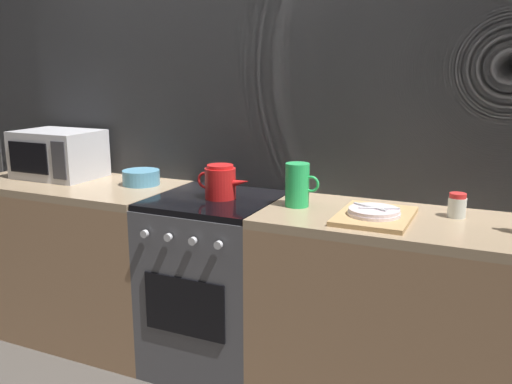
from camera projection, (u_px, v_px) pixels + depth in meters
ground_plane at (217, 363)px, 2.86m from camera, size 8.00×8.00×0.00m
back_wall at (243, 130)px, 2.88m from camera, size 3.60×0.05×2.40m
counter_left at (79, 258)px, 3.13m from camera, size 1.20×0.60×0.90m
stove_unit at (216, 284)px, 2.76m from camera, size 0.60×0.63×0.90m
counter_right at (395, 316)px, 2.40m from camera, size 1.20×0.60×0.90m
microwave at (59, 154)px, 3.13m from camera, size 0.46×0.35×0.27m
kettle at (220, 182)px, 2.63m from camera, size 0.28×0.15×0.17m
mixing_bowl at (141, 177)px, 2.94m from camera, size 0.20×0.20×0.08m
pitcher at (298, 185)px, 2.48m from camera, size 0.16×0.11×0.20m
dish_pile at (375, 214)px, 2.29m from camera, size 0.30×0.40×0.06m
spice_jar at (457, 206)px, 2.30m from camera, size 0.08×0.08×0.10m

